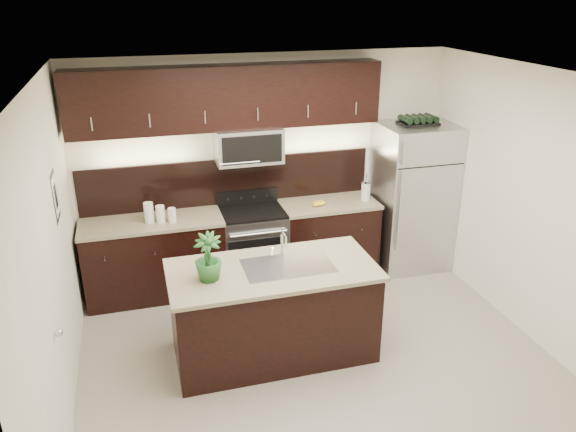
% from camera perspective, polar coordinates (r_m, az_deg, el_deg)
% --- Properties ---
extents(ground, '(4.50, 4.50, 0.00)m').
position_cam_1_polar(ground, '(5.71, 2.88, -14.10)').
color(ground, gray).
rests_on(ground, ground).
extents(room_walls, '(4.52, 4.02, 2.71)m').
position_cam_1_polar(room_walls, '(4.83, 2.15, 1.80)').
color(room_walls, silver).
rests_on(room_walls, ground).
extents(counter_run, '(3.51, 0.65, 0.94)m').
position_cam_1_polar(counter_run, '(6.78, -5.27, -3.26)').
color(counter_run, black).
rests_on(counter_run, ground).
extents(upper_fixtures, '(3.49, 0.40, 1.66)m').
position_cam_1_polar(upper_fixtures, '(6.39, -5.82, 10.95)').
color(upper_fixtures, black).
rests_on(upper_fixtures, counter_run).
extents(island, '(1.96, 0.96, 0.94)m').
position_cam_1_polar(island, '(5.51, -1.53, -9.62)').
color(island, black).
rests_on(island, ground).
extents(sink_faucet, '(0.84, 0.50, 0.28)m').
position_cam_1_polar(sink_faucet, '(5.32, -0.04, -4.90)').
color(sink_faucet, silver).
rests_on(sink_faucet, island).
extents(refrigerator, '(0.89, 0.81, 1.85)m').
position_cam_1_polar(refrigerator, '(7.26, 12.43, 1.95)').
color(refrigerator, '#B2B2B7').
rests_on(refrigerator, ground).
extents(wine_rack, '(0.46, 0.28, 0.11)m').
position_cam_1_polar(wine_rack, '(6.99, 13.10, 9.46)').
color(wine_rack, black).
rests_on(wine_rack, refrigerator).
extents(plant, '(0.30, 0.30, 0.44)m').
position_cam_1_polar(plant, '(5.04, -8.15, -4.18)').
color(plant, '#215221').
rests_on(plant, island).
extents(canisters, '(0.34, 0.16, 0.23)m').
position_cam_1_polar(canisters, '(6.40, -13.10, 0.23)').
color(canisters, silver).
rests_on(canisters, counter_run).
extents(french_press, '(0.11, 0.11, 0.33)m').
position_cam_1_polar(french_press, '(6.96, 7.90, 2.58)').
color(french_press, silver).
rests_on(french_press, counter_run).
extents(bananas, '(0.21, 0.18, 0.06)m').
position_cam_1_polar(bananas, '(6.73, 2.73, 1.23)').
color(bananas, gold).
rests_on(bananas, counter_run).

